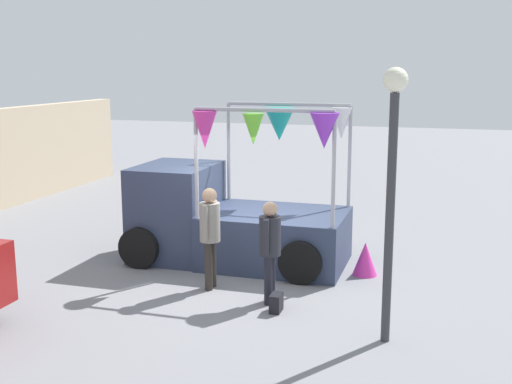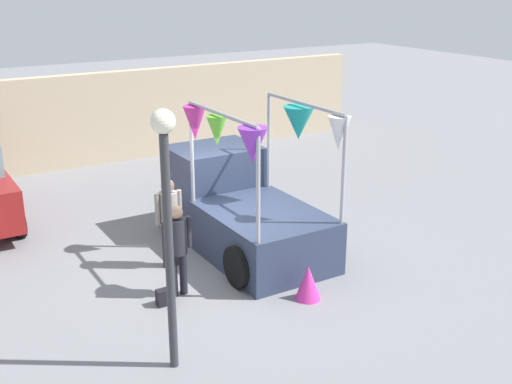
{
  "view_description": "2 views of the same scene",
  "coord_description": "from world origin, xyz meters",
  "px_view_note": "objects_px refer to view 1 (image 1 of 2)",
  "views": [
    {
      "loc": [
        -10.42,
        -3.38,
        3.66
      ],
      "look_at": [
        0.11,
        -0.21,
        1.51
      ],
      "focal_mm": 45.0,
      "sensor_mm": 36.0,
      "label": 1
    },
    {
      "loc": [
        -5.12,
        -9.93,
        5.22
      ],
      "look_at": [
        0.48,
        -0.66,
        1.53
      ],
      "focal_mm": 45.0,
      "sensor_mm": 36.0,
      "label": 2
    }
  ],
  "objects_px": {
    "person_customer": "(270,242)",
    "handbag": "(276,303)",
    "person_vendor": "(210,228)",
    "vendor_truck": "(224,216)",
    "folded_kite_bundle_magenta": "(365,259)",
    "street_lamp": "(392,165)"
  },
  "relations": [
    {
      "from": "vendor_truck",
      "to": "handbag",
      "type": "relative_size",
      "value": 14.66
    },
    {
      "from": "street_lamp",
      "to": "folded_kite_bundle_magenta",
      "type": "xyz_separation_m",
      "value": [
        2.75,
        0.63,
        -2.11
      ]
    },
    {
      "from": "person_customer",
      "to": "street_lamp",
      "type": "relative_size",
      "value": 0.44
    },
    {
      "from": "person_customer",
      "to": "folded_kite_bundle_magenta",
      "type": "height_order",
      "value": "person_customer"
    },
    {
      "from": "person_customer",
      "to": "vendor_truck",
      "type": "bearing_deg",
      "value": 36.3
    },
    {
      "from": "street_lamp",
      "to": "folded_kite_bundle_magenta",
      "type": "height_order",
      "value": "street_lamp"
    },
    {
      "from": "street_lamp",
      "to": "person_customer",
      "type": "bearing_deg",
      "value": 63.5
    },
    {
      "from": "handbag",
      "to": "folded_kite_bundle_magenta",
      "type": "height_order",
      "value": "folded_kite_bundle_magenta"
    },
    {
      "from": "person_customer",
      "to": "street_lamp",
      "type": "xyz_separation_m",
      "value": [
        -0.94,
        -1.89,
        1.43
      ]
    },
    {
      "from": "vendor_truck",
      "to": "handbag",
      "type": "bearing_deg",
      "value": -144.63
    },
    {
      "from": "person_customer",
      "to": "folded_kite_bundle_magenta",
      "type": "distance_m",
      "value": 2.3
    },
    {
      "from": "person_vendor",
      "to": "handbag",
      "type": "xyz_separation_m",
      "value": [
        -0.7,
        -1.33,
        -0.9
      ]
    },
    {
      "from": "person_customer",
      "to": "folded_kite_bundle_magenta",
      "type": "xyz_separation_m",
      "value": [
        1.81,
        -1.26,
        -0.68
      ]
    },
    {
      "from": "handbag",
      "to": "folded_kite_bundle_magenta",
      "type": "xyz_separation_m",
      "value": [
        2.16,
        -1.06,
        0.16
      ]
    },
    {
      "from": "folded_kite_bundle_magenta",
      "to": "person_customer",
      "type": "bearing_deg",
      "value": 145.06
    },
    {
      "from": "street_lamp",
      "to": "folded_kite_bundle_magenta",
      "type": "bearing_deg",
      "value": 12.87
    },
    {
      "from": "person_vendor",
      "to": "handbag",
      "type": "height_order",
      "value": "person_vendor"
    },
    {
      "from": "person_customer",
      "to": "handbag",
      "type": "height_order",
      "value": "person_customer"
    },
    {
      "from": "person_customer",
      "to": "handbag",
      "type": "xyz_separation_m",
      "value": [
        -0.35,
        -0.2,
        -0.84
      ]
    },
    {
      "from": "street_lamp",
      "to": "folded_kite_bundle_magenta",
      "type": "distance_m",
      "value": 3.52
    },
    {
      "from": "vendor_truck",
      "to": "person_vendor",
      "type": "relative_size",
      "value": 2.39
    },
    {
      "from": "person_vendor",
      "to": "person_customer",
      "type": "bearing_deg",
      "value": -107.27
    }
  ]
}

